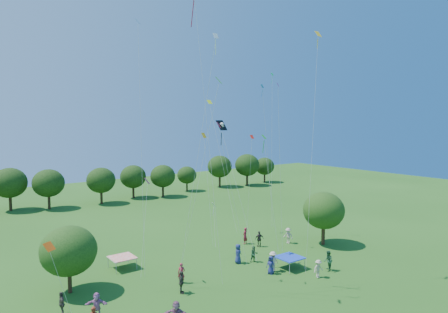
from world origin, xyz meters
TOP-DOWN VIEW (x-y plane):
  - near_tree_north at (-10.02, 21.31)m, footprint 4.43×4.43m
  - near_tree_east at (16.38, 17.40)m, footprint 4.58×4.58m
  - treeline at (-1.73, 55.43)m, footprint 88.01×8.77m
  - tent_red_stripe at (-4.54, 23.87)m, footprint 2.20×2.20m
  - tent_blue at (8.04, 14.52)m, footprint 2.20×2.20m
  - crowd_person_0 at (5.68, 14.56)m, footprint 0.64×0.90m
  - crowd_person_1 at (-1.86, 17.58)m, footprint 0.75×0.75m
  - crowd_person_2 at (6.45, 17.74)m, footprint 0.88×0.66m
  - crowd_person_3 at (13.51, 20.00)m, footprint 0.83×1.26m
  - crowd_person_4 at (-11.59, 17.71)m, footprint 0.56×1.07m
  - crowd_person_5 at (-9.61, 16.21)m, footprint 1.64×1.33m
  - crowd_person_6 at (5.01, 18.45)m, footprint 0.96×1.05m
  - crowd_person_7 at (9.48, 22.76)m, footprint 0.81×0.67m
  - crowd_person_9 at (6.25, 14.89)m, footprint 1.22×0.56m
  - crowd_person_10 at (-2.90, 15.83)m, footprint 1.06×1.13m
  - crowd_person_12 at (-8.75, 25.92)m, footprint 0.99×0.94m
  - crowd_person_14 at (10.44, 11.94)m, footprint 0.99×1.01m
  - crowd_person_15 at (8.46, 11.42)m, footprint 1.08×0.56m
  - crowd_person_16 at (10.09, 21.05)m, footprint 1.12×0.79m
  - pirate_kite at (3.74, 19.24)m, footprint 1.29×4.87m
  - red_high_kite at (-1.16, 15.81)m, footprint 0.76×3.99m
  - small_kite_0 at (1.27, 15.69)m, footprint 2.56×1.46m
  - small_kite_1 at (4.01, 22.56)m, footprint 0.68×2.30m
  - small_kite_2 at (7.82, 11.61)m, footprint 2.87×1.57m
  - small_kite_3 at (7.60, 17.38)m, footprint 0.77×2.04m
  - small_kite_4 at (-4.43, 19.62)m, footprint 1.35×3.07m
  - small_kite_5 at (-4.07, 19.44)m, footprint 1.85×2.20m
  - small_kite_6 at (4.69, 22.08)m, footprint 1.24×2.06m
  - small_kite_7 at (14.06, 23.44)m, footprint 1.07×1.30m
  - small_kite_8 at (-13.81, 9.71)m, footprint 2.08×1.18m
  - small_kite_9 at (9.36, 21.71)m, footprint 0.52×0.86m
  - small_kite_10 at (8.96, 27.89)m, footprint 0.88×6.36m
  - small_kite_11 at (-1.38, 13.81)m, footprint 1.65×4.18m
  - small_kite_12 at (12.52, 22.94)m, footprint 1.91×0.55m
  - small_kite_13 at (6.95, 14.94)m, footprint 1.96×1.11m
  - small_kite_14 at (-1.26, 14.74)m, footprint 1.68×3.29m

SIDE VIEW (x-z plane):
  - crowd_person_2 at x=6.45m, z-range 0.00..1.59m
  - crowd_person_15 at x=8.46m, z-range 0.00..1.59m
  - crowd_person_0 at x=5.68m, z-range 0.00..1.64m
  - crowd_person_5 at x=-9.61m, z-range 0.00..1.70m
  - crowd_person_1 at x=-1.86m, z-range 0.00..1.73m
  - crowd_person_16 at x=10.09m, z-range 0.00..1.74m
  - crowd_person_4 at x=-11.59m, z-range 0.00..1.76m
  - crowd_person_3 at x=13.51m, z-range 0.00..1.77m
  - crowd_person_12 at x=-8.75m, z-range 0.00..1.80m
  - crowd_person_10 at x=-2.90m, z-range 0.00..1.82m
  - crowd_person_9 at x=6.25m, z-range 0.00..1.86m
  - crowd_person_7 at x=9.48m, z-range 0.00..1.86m
  - crowd_person_14 at x=10.44m, z-range 0.00..1.86m
  - crowd_person_6 at x=5.01m, z-range 0.00..1.89m
  - tent_red_stripe at x=-4.54m, z-range 0.49..1.59m
  - tent_blue at x=8.04m, z-range 0.49..1.59m
  - near_tree_north at x=-10.02m, z-range 0.73..6.18m
  - near_tree_east at x=16.38m, z-range 0.89..6.82m
  - treeline at x=-1.73m, z-range 0.70..7.48m
  - small_kite_6 at x=4.69m, z-range 2.72..6.84m
  - small_kite_8 at x=-13.81m, z-range 3.43..9.91m
  - small_kite_5 at x=-4.07m, z-range 3.90..11.54m
  - small_kite_9 at x=9.36m, z-range 4.22..15.21m
  - small_kite_3 at x=7.60m, z-range 4.74..15.91m
  - small_kite_1 at x=4.01m, z-range 4.86..16.15m
  - small_kite_0 at x=1.27m, z-range 4.96..17.36m
  - small_kite_13 at x=6.95m, z-range 4.17..20.01m
  - small_kite_10 at x=8.96m, z-range 5.60..20.63m
  - pirate_kite at x=3.74m, z-range 6.84..19.39m
  - small_kite_12 at x=12.52m, z-range 5.33..21.94m
  - small_kite_7 at x=14.06m, z-range 4.69..22.81m
  - small_kite_11 at x=-1.38m, z-range 6.00..21.72m
  - small_kite_14 at x=-1.26m, z-range 5.27..24.30m
  - small_kite_4 at x=-4.43m, z-range 5.43..26.29m
  - small_kite_2 at x=7.82m, z-range 6.71..26.78m
  - red_high_kite at x=-1.16m, z-range 8.31..32.00m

